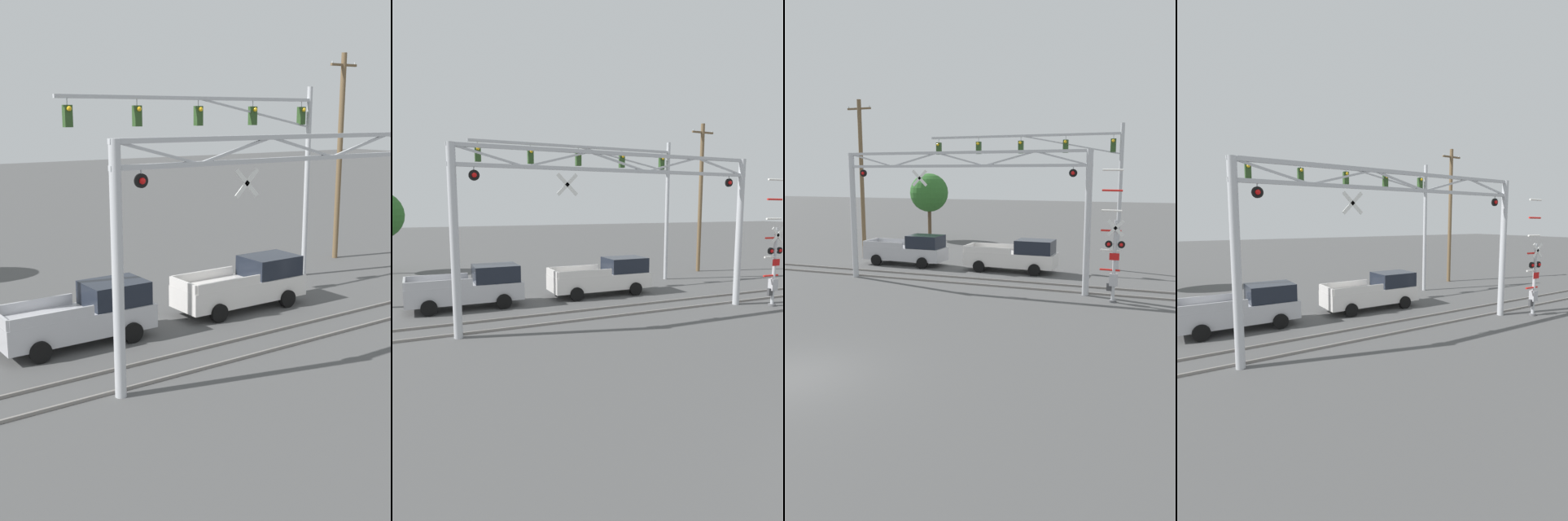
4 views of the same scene
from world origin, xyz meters
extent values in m
plane|color=#4C4C4C|center=(0.00, 0.00, 0.00)|extent=(200.00, 200.00, 0.00)
cube|color=gray|center=(0.00, 13.46, 0.05)|extent=(80.00, 0.08, 0.10)
cube|color=gray|center=(0.00, 14.89, 0.05)|extent=(80.00, 0.08, 0.10)
cylinder|color=#B7BABF|center=(-6.54, 13.18, 3.49)|extent=(0.32, 0.32, 6.98)
cylinder|color=#B7BABF|center=(6.54, 13.18, 3.49)|extent=(0.32, 0.32, 6.98)
cube|color=#B7BABF|center=(0.00, 13.18, 6.24)|extent=(13.39, 0.14, 0.14)
cube|color=#B7BABF|center=(0.00, 13.18, 6.91)|extent=(13.39, 0.14, 0.14)
cube|color=#B7BABF|center=(-5.23, 13.18, 6.58)|extent=(2.64, 0.08, 0.75)
cube|color=#B7BABF|center=(-2.62, 13.18, 6.58)|extent=(2.64, 0.08, 0.75)
cube|color=#B7BABF|center=(0.00, 13.18, 6.58)|extent=(2.64, 0.08, 0.75)
cube|color=#B7BABF|center=(2.62, 13.18, 6.58)|extent=(2.64, 0.08, 0.75)
cube|color=#B7BABF|center=(5.23, 13.18, 6.58)|extent=(2.64, 0.08, 0.75)
cylinder|color=black|center=(-5.78, 13.18, 5.88)|extent=(0.38, 0.10, 0.38)
sphere|color=red|center=(-5.78, 13.11, 5.88)|extent=(0.18, 0.18, 0.18)
cylinder|color=#B7BABF|center=(-5.78, 13.18, 6.12)|extent=(0.04, 0.04, 0.10)
cylinder|color=black|center=(5.78, 13.18, 5.88)|extent=(0.38, 0.10, 0.38)
sphere|color=red|center=(5.78, 13.11, 5.88)|extent=(0.18, 0.18, 0.18)
cylinder|color=#B7BABF|center=(5.78, 13.18, 6.12)|extent=(0.04, 0.04, 0.10)
cube|color=white|center=(-2.29, 13.08, 5.62)|extent=(0.88, 0.03, 0.88)
cube|color=white|center=(-2.29, 13.08, 5.62)|extent=(0.88, 0.03, 0.88)
cylinder|color=black|center=(-2.29, 13.05, 5.62)|extent=(0.04, 0.04, 0.02)
cylinder|color=#B7BABF|center=(7.94, 12.24, 1.89)|extent=(0.16, 0.16, 3.79)
cylinder|color=#59595B|center=(7.94, 12.24, 0.05)|extent=(0.35, 0.35, 0.10)
cube|color=white|center=(7.94, 12.13, 3.44)|extent=(0.78, 0.03, 0.78)
cube|color=white|center=(7.94, 12.13, 3.44)|extent=(0.78, 0.03, 0.78)
cylinder|color=black|center=(7.94, 12.11, 3.44)|extent=(0.04, 0.04, 0.02)
cylinder|color=black|center=(7.66, 12.24, 2.69)|extent=(0.32, 0.09, 0.32)
sphere|color=red|center=(7.66, 12.18, 2.69)|extent=(0.16, 0.16, 0.16)
cylinder|color=black|center=(8.22, 12.24, 2.69)|extent=(0.32, 0.09, 0.32)
sphere|color=red|center=(8.22, 12.18, 2.69)|extent=(0.16, 0.16, 0.16)
cube|color=#B7BABF|center=(7.94, 12.24, 2.69)|extent=(0.64, 0.06, 0.06)
cube|color=red|center=(7.94, 12.14, 2.14)|extent=(0.44, 0.02, 0.32)
cube|color=#B2B2B7|center=(7.94, 12.24, 1.05)|extent=(0.36, 0.28, 0.56)
cylinder|color=red|center=(7.75, 12.24, 1.50)|extent=(0.90, 0.09, 0.10)
cylinder|color=white|center=(7.74, 12.24, 2.40)|extent=(0.90, 0.09, 0.10)
cylinder|color=red|center=(7.73, 12.24, 3.30)|extent=(0.90, 0.09, 0.10)
cylinder|color=white|center=(7.73, 12.24, 4.21)|extent=(0.90, 0.09, 0.10)
cylinder|color=red|center=(7.72, 12.24, 5.11)|extent=(0.90, 0.09, 0.10)
cylinder|color=white|center=(7.71, 12.24, 6.01)|extent=(0.90, 0.09, 0.10)
cube|color=#3F3F42|center=(7.76, 12.24, 0.70)|extent=(0.24, 0.12, 0.36)
cylinder|color=#B7BABF|center=(7.34, 20.46, 4.40)|extent=(0.24, 0.24, 8.81)
cube|color=#B7BABF|center=(1.14, 20.46, 8.21)|extent=(12.39, 0.14, 0.14)
cube|color=#B7BABF|center=(4.24, 20.46, 7.61)|extent=(6.21, 0.08, 1.28)
cylinder|color=#B7BABF|center=(-4.55, 20.46, 8.06)|extent=(0.04, 0.04, 0.30)
cube|color=#28471E|center=(-4.55, 20.46, 7.52)|extent=(0.30, 0.26, 0.78)
sphere|color=yellow|center=(-4.55, 20.29, 7.78)|extent=(0.18, 0.18, 0.18)
cylinder|color=#B7BABF|center=(-1.70, 20.46, 8.06)|extent=(0.04, 0.04, 0.30)
cube|color=#28471E|center=(-1.70, 20.46, 7.52)|extent=(0.30, 0.26, 0.78)
sphere|color=yellow|center=(-1.70, 20.29, 7.78)|extent=(0.18, 0.18, 0.18)
cylinder|color=#B7BABF|center=(1.14, 20.46, 8.06)|extent=(0.04, 0.04, 0.30)
cube|color=#28471E|center=(1.14, 20.46, 7.52)|extent=(0.30, 0.26, 0.78)
sphere|color=yellow|center=(1.14, 20.29, 7.78)|extent=(0.18, 0.18, 0.18)
cylinder|color=#B7BABF|center=(3.99, 20.46, 8.06)|extent=(0.04, 0.04, 0.30)
cube|color=#28471E|center=(3.99, 20.46, 7.52)|extent=(0.30, 0.26, 0.78)
sphere|color=yellow|center=(3.99, 20.29, 7.78)|extent=(0.18, 0.18, 0.18)
cylinder|color=#B7BABF|center=(6.84, 20.46, 8.06)|extent=(0.04, 0.04, 0.30)
cube|color=#28471E|center=(6.84, 20.46, 7.52)|extent=(0.30, 0.26, 0.78)
sphere|color=yellow|center=(6.84, 20.29, 7.78)|extent=(0.18, 0.18, 0.18)
cube|color=silver|center=(1.33, 17.84, 0.77)|extent=(5.52, 1.81, 0.83)
cube|color=black|center=(2.85, 17.84, 1.58)|extent=(2.18, 1.66, 0.80)
cube|color=silver|center=(0.14, 16.97, 1.36)|extent=(2.94, 0.08, 0.36)
cube|color=silver|center=(0.14, 18.70, 1.36)|extent=(2.94, 0.08, 0.36)
cube|color=silver|center=(-1.38, 17.84, 1.36)|extent=(0.10, 1.73, 0.36)
cylinder|color=black|center=(3.04, 16.92, 0.35)|extent=(0.71, 0.24, 0.71)
cylinder|color=black|center=(3.04, 18.75, 0.35)|extent=(0.71, 0.24, 0.71)
cylinder|color=black|center=(-0.38, 16.92, 0.35)|extent=(0.71, 0.24, 0.71)
cylinder|color=black|center=(-0.38, 18.75, 0.35)|extent=(0.71, 0.24, 0.71)
cube|color=#B7B7BC|center=(-5.76, 17.72, 0.77)|extent=(5.31, 1.81, 0.83)
cube|color=black|center=(-4.31, 17.72, 1.58)|extent=(2.09, 1.66, 0.80)
cube|color=#B7B7BC|center=(-6.91, 16.85, 1.36)|extent=(2.81, 0.08, 0.36)
cube|color=#B7B7BC|center=(-6.91, 18.58, 1.36)|extent=(2.81, 0.08, 0.36)
cube|color=#B7B7BC|center=(-8.37, 17.72, 1.36)|extent=(0.10, 1.73, 0.36)
cylinder|color=black|center=(-4.12, 16.80, 0.35)|extent=(0.71, 0.24, 0.71)
cylinder|color=black|center=(-4.12, 18.63, 0.35)|extent=(0.71, 0.24, 0.71)
cylinder|color=black|center=(-7.41, 16.80, 0.35)|extent=(0.71, 0.24, 0.71)
cylinder|color=black|center=(-7.41, 18.63, 0.35)|extent=(0.71, 0.24, 0.71)
cylinder|color=brown|center=(-9.99, 19.42, 5.41)|extent=(0.28, 0.28, 10.82)
cube|color=brown|center=(-9.99, 19.42, 10.22)|extent=(1.80, 0.12, 0.12)
cylinder|color=silver|center=(-10.81, 19.42, 10.32)|extent=(0.08, 0.08, 0.12)
cylinder|color=silver|center=(-9.17, 19.42, 10.32)|extent=(0.08, 0.08, 0.12)
cylinder|color=brown|center=(-10.08, 30.23, 1.50)|extent=(0.32, 0.32, 2.99)
sphere|color=#2D6628|center=(-10.08, 30.23, 4.19)|extent=(3.42, 3.42, 3.42)
camera|label=1|loc=(-14.35, -1.69, 7.58)|focal=45.00mm
camera|label=2|loc=(-7.85, -1.89, 4.77)|focal=28.00mm
camera|label=3|loc=(10.06, -11.22, 5.83)|focal=35.00mm
camera|label=4|loc=(-8.51, 1.24, 4.92)|focal=24.00mm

